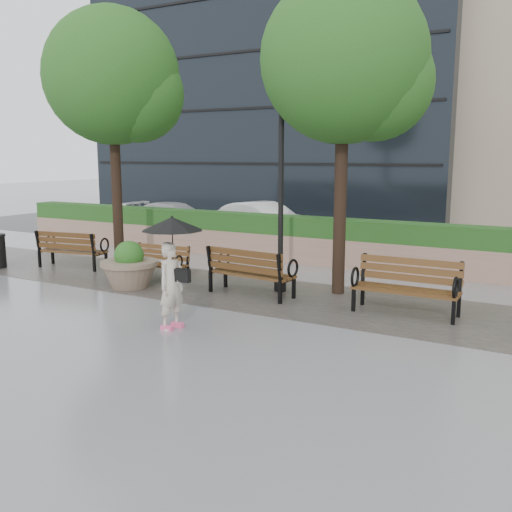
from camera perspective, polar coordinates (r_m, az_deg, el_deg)
The scene contains 15 objects.
ground at distance 10.43m, azimuth -6.02°, elevation -7.41°, with size 100.00×100.00×0.00m, color gray.
cobble_strip at distance 12.90m, azimuth 1.70°, elevation -3.92°, with size 28.00×3.20×0.01m, color #383330.
hedge_wall at distance 16.36m, azimuth 8.22°, elevation 1.32°, with size 24.00×0.80×1.35m.
asphalt_street at distance 20.20m, azimuth 12.28°, elevation 0.95°, with size 40.00×7.00×0.00m, color black.
bench_0 at distance 16.74m, azimuth -17.89°, elevation -0.10°, with size 2.03×1.05×1.04m.
bench_1 at distance 14.68m, azimuth -9.76°, elevation -1.35°, with size 1.64×0.74×0.86m.
bench_2 at distance 12.81m, azimuth -0.52°, elevation -2.57°, with size 2.07×0.99×1.07m.
bench_3 at distance 11.67m, azimuth 14.72°, elevation -4.13°, with size 2.06×0.83×1.10m.
planter_left at distance 13.85m, azimuth -12.53°, elevation -1.33°, with size 1.35×1.35×1.13m.
lamppost at distance 12.96m, azimuth 2.49°, elevation 4.82°, with size 0.28×0.28×4.38m.
tree_0 at distance 16.61m, azimuth -13.61°, elevation 16.58°, with size 3.72×3.67×7.06m.
tree_1 at distance 12.98m, azimuth 9.55°, elevation 18.26°, with size 3.65×3.59×6.94m.
car_left at distance 22.97m, azimuth -8.04°, elevation 3.73°, with size 1.76×4.33×1.26m, color silver.
car_right at distance 20.94m, azimuth 0.74°, elevation 3.44°, with size 1.50×4.30×1.42m, color silver.
pedestrian at distance 10.32m, azimuth -8.40°, elevation -0.57°, with size 1.11×1.11×2.03m.
Camera 1 is at (5.79, -8.10, 3.12)m, focal length 40.00 mm.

